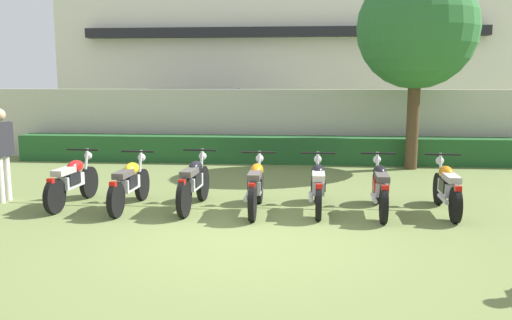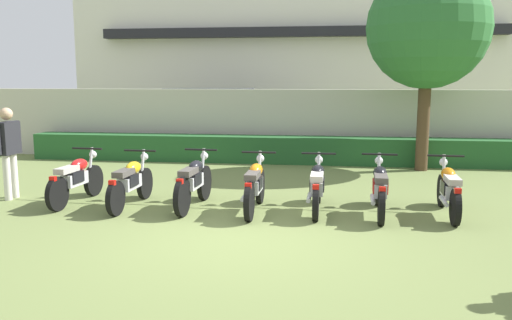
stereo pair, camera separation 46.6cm
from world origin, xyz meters
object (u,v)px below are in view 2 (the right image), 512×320
object	(u,v)px
motorcycle_in_row_2	(194,182)
inspector_person	(8,145)
parked_car	(213,117)
motorcycle_in_row_3	(255,185)
motorcycle_in_row_1	(130,182)
tree_near_inspector	(428,29)
motorcycle_in_row_4	(317,186)
motorcycle_in_row_6	(449,189)
motorcycle_in_row_5	(380,188)
motorcycle_in_row_0	(76,179)

from	to	relation	value
motorcycle_in_row_2	inspector_person	world-z (taller)	inspector_person
parked_car	motorcycle_in_row_3	size ratio (longest dim) A/B	2.53
motorcycle_in_row_1	tree_near_inspector	bearing A→B (deg)	-49.23
motorcycle_in_row_3	motorcycle_in_row_4	world-z (taller)	motorcycle_in_row_3
motorcycle_in_row_6	motorcycle_in_row_2	bearing A→B (deg)	93.34
tree_near_inspector	motorcycle_in_row_4	xyz separation A→B (m)	(-2.43, -4.39, -2.94)
motorcycle_in_row_1	motorcycle_in_row_6	size ratio (longest dim) A/B	1.01
motorcycle_in_row_6	parked_car	bearing A→B (deg)	36.30
parked_car	motorcycle_in_row_1	distance (m)	8.92
motorcycle_in_row_4	motorcycle_in_row_3	bearing A→B (deg)	99.11
motorcycle_in_row_4	parked_car	bearing A→B (deg)	23.68
motorcycle_in_row_4	tree_near_inspector	bearing A→B (deg)	-28.27
tree_near_inspector	motorcycle_in_row_6	world-z (taller)	tree_near_inspector
motorcycle_in_row_4	motorcycle_in_row_6	size ratio (longest dim) A/B	0.99
inspector_person	motorcycle_in_row_5	bearing A→B (deg)	-1.92
motorcycle_in_row_0	motorcycle_in_row_3	bearing A→B (deg)	-88.53
inspector_person	tree_near_inspector	bearing A→B (deg)	27.63
parked_car	tree_near_inspector	distance (m)	7.93
parked_car	tree_near_inspector	world-z (taller)	tree_near_inspector
motorcycle_in_row_2	motorcycle_in_row_3	world-z (taller)	motorcycle_in_row_2
motorcycle_in_row_2	inspector_person	xyz separation A→B (m)	(-3.54, 0.20, 0.55)
motorcycle_in_row_0	motorcycle_in_row_1	xyz separation A→B (m)	(1.08, -0.13, -0.00)
motorcycle_in_row_5	motorcycle_in_row_3	bearing A→B (deg)	95.15
parked_car	motorcycle_in_row_2	world-z (taller)	parked_car
motorcycle_in_row_0	inspector_person	world-z (taller)	inspector_person
parked_car	motorcycle_in_row_3	distance (m)	9.33
motorcycle_in_row_4	inspector_person	distance (m)	5.70
motorcycle_in_row_2	inspector_person	size ratio (longest dim) A/B	1.09
motorcycle_in_row_1	motorcycle_in_row_4	size ratio (longest dim) A/B	1.02
tree_near_inspector	motorcycle_in_row_5	distance (m)	5.52
tree_near_inspector	motorcycle_in_row_4	size ratio (longest dim) A/B	2.69
motorcycle_in_row_0	motorcycle_in_row_4	size ratio (longest dim) A/B	1.00
motorcycle_in_row_2	motorcycle_in_row_4	distance (m)	2.12
motorcycle_in_row_2	motorcycle_in_row_6	xyz separation A→B (m)	(4.25, 0.06, -0.02)
motorcycle_in_row_1	inspector_person	size ratio (longest dim) A/B	1.08
parked_car	motorcycle_in_row_4	distance (m)	9.54
tree_near_inspector	motorcycle_in_row_3	bearing A→B (deg)	-127.30
motorcycle_in_row_1	motorcycle_in_row_5	xyz separation A→B (m)	(4.25, 0.06, 0.00)
motorcycle_in_row_3	inspector_person	world-z (taller)	inspector_person
parked_car	motorcycle_in_row_3	world-z (taller)	parked_car
tree_near_inspector	inspector_person	distance (m)	9.44
inspector_person	motorcycle_in_row_2	bearing A→B (deg)	-3.18
tree_near_inspector	motorcycle_in_row_0	size ratio (longest dim) A/B	2.69
tree_near_inspector	motorcycle_in_row_0	xyz separation A→B (m)	(-6.74, -4.39, -2.94)
motorcycle_in_row_3	inspector_person	bearing A→B (deg)	86.59
tree_near_inspector	motorcycle_in_row_2	xyz separation A→B (m)	(-4.55, -4.43, -2.92)
motorcycle_in_row_4	motorcycle_in_row_6	distance (m)	2.13
parked_car	motorcycle_in_row_5	size ratio (longest dim) A/B	2.47
motorcycle_in_row_1	motorcycle_in_row_3	world-z (taller)	motorcycle_in_row_3
motorcycle_in_row_0	motorcycle_in_row_1	distance (m)	1.09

